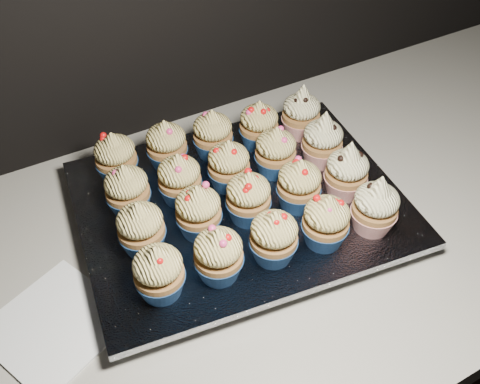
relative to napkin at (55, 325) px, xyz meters
The scene contains 24 objects.
worktop 0.26m from the napkin, ahead, with size 2.44×0.64×0.04m, color beige.
napkin is the anchor object (origin of this frame).
baking_tray 0.30m from the napkin, 10.40° to the left, with size 0.42×0.32×0.02m, color black.
foil_lining 0.30m from the napkin, 10.40° to the left, with size 0.46×0.36×0.01m, color silver.
cupcake_0 0.15m from the napkin, 17.04° to the right, with size 0.06×0.06×0.08m.
cupcake_1 0.22m from the napkin, 13.85° to the right, with size 0.06×0.06×0.08m.
cupcake_2 0.29m from the napkin, 11.89° to the right, with size 0.06×0.06×0.08m.
cupcake_3 0.37m from the napkin, 11.05° to the right, with size 0.06×0.06×0.08m.
cupcake_4 0.44m from the napkin, 10.64° to the right, with size 0.06×0.06×0.10m.
cupcake_5 0.16m from the napkin, 15.01° to the left, with size 0.06×0.06×0.08m.
cupcake_6 0.23m from the napkin, ahead, with size 0.06×0.06×0.08m.
cupcake_7 0.30m from the napkin, ahead, with size 0.06×0.06×0.08m.
cupcake_8 0.37m from the napkin, ahead, with size 0.06×0.06×0.08m.
cupcake_9 0.44m from the napkin, ahead, with size 0.06×0.06×0.10m.
cupcake_10 0.20m from the napkin, 37.41° to the left, with size 0.06×0.06×0.08m.
cupcake_11 0.25m from the napkin, 24.10° to the left, with size 0.06×0.06×0.08m.
cupcake_12 0.32m from the napkin, 17.09° to the left, with size 0.06×0.06×0.08m.
cupcake_13 0.39m from the napkin, 12.73° to the left, with size 0.06×0.06×0.08m.
cupcake_14 0.46m from the napkin, ahead, with size 0.06×0.06×0.10m.
cupcake_15 0.25m from the napkin, 50.02° to the left, with size 0.06×0.06×0.08m.
cupcake_16 0.30m from the napkin, 37.16° to the left, with size 0.06×0.06×0.08m.
cupcake_17 0.36m from the napkin, 28.53° to the left, with size 0.06×0.06×0.08m.
cupcake_18 0.42m from the napkin, 21.81° to the left, with size 0.06×0.06×0.08m.
cupcake_19 0.49m from the napkin, 17.62° to the left, with size 0.06×0.06×0.10m.
Camera 1 is at (-0.23, 1.25, 1.48)m, focal length 40.00 mm.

